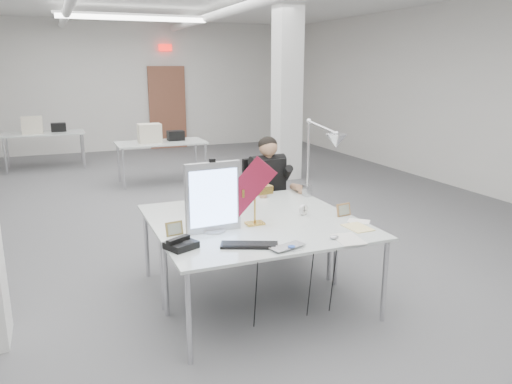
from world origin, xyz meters
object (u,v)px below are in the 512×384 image
desk_phone (181,245)px  beige_monitor (216,192)px  seated_person (268,175)px  bankers_lamp (255,205)px  office_chair (266,206)px  desk_main (274,236)px  architect_lamp (320,156)px  laptop (292,249)px  monitor (213,197)px

desk_phone → beige_monitor: size_ratio=0.63×
seated_person → bankers_lamp: bearing=-124.0°
office_chair → beige_monitor: beige_monitor is taller
desk_main → desk_phone: bearing=-179.4°
desk_main → beige_monitor: (-0.19, 0.96, 0.17)m
beige_monitor → architect_lamp: bearing=-8.4°
laptop → beige_monitor: size_ratio=0.86×
office_chair → laptop: size_ratio=3.52×
architect_lamp → desk_phone: bearing=-139.7°
desk_main → laptop: size_ratio=6.17×
desk_main → desk_phone: desk_phone is taller
seated_person → desk_phone: 2.10m
office_chair → desk_phone: bearing=-136.8°
desk_main → beige_monitor: 0.99m
architect_lamp → seated_person: bearing=121.5°
office_chair → bankers_lamp: (-0.66, -1.27, 0.42)m
desk_phone → beige_monitor: beige_monitor is taller
bankers_lamp → desk_main: bearing=-87.7°
desk_phone → architect_lamp: 1.87m
desk_phone → architect_lamp: architect_lamp is taller
desk_main → beige_monitor: beige_monitor is taller
desk_main → office_chair: bearing=68.9°
architect_lamp → desk_main: bearing=-122.9°
laptop → bankers_lamp: (-0.02, 0.69, 0.16)m
desk_main → laptop: (-0.02, -0.36, 0.02)m
office_chair → monitor: size_ratio=1.73×
office_chair → beige_monitor: 1.10m
seated_person → laptop: bearing=-114.1°
monitor → architect_lamp: size_ratio=0.62×
bankers_lamp → beige_monitor: (-0.15, 0.63, -0.01)m
seated_person → bankers_lamp: (-0.66, -1.22, 0.03)m
monitor → desk_phone: 0.53m
monitor → office_chair: bearing=47.9°
seated_person → desk_phone: size_ratio=4.28×
seated_person → monitor: 1.65m
monitor → beige_monitor: 0.73m
architect_lamp → laptop: bearing=-112.7°
seated_person → desk_phone: bearing=-137.7°
laptop → bankers_lamp: 0.71m
bankers_lamp → monitor: bearing=-178.5°
office_chair → architect_lamp: bearing=-79.8°
seated_person → monitor: (-1.05, -1.26, 0.15)m
laptop → desk_phone: size_ratio=1.37×
laptop → bankers_lamp: size_ratio=0.84×
office_chair → desk_phone: (-1.40, -1.60, 0.27)m
desk_main → laptop: bearing=-93.5°
seated_person → office_chair: bearing=84.3°
desk_main → laptop: 0.37m
seated_person → laptop: 2.02m
office_chair → monitor: (-1.05, -1.31, 0.54)m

